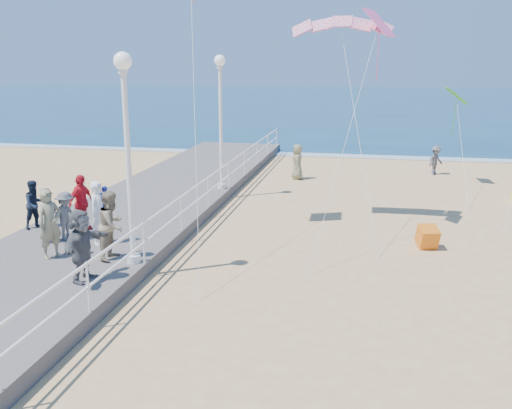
% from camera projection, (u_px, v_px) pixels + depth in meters
% --- Properties ---
extents(ground, '(160.00, 160.00, 0.00)m').
position_uv_depth(ground, '(340.00, 293.00, 13.93)').
color(ground, tan).
rests_on(ground, ground).
extents(ocean, '(160.00, 90.00, 0.05)m').
position_uv_depth(ocean, '(368.00, 103.00, 75.68)').
color(ocean, '#0D3351').
rests_on(ocean, ground).
extents(surf_line, '(160.00, 1.20, 0.04)m').
position_uv_depth(surf_line, '(360.00, 156.00, 33.40)').
color(surf_line, silver).
rests_on(surf_line, ground).
extents(boardwalk, '(5.00, 44.00, 0.40)m').
position_uv_depth(boardwalk, '(59.00, 264.00, 15.32)').
color(boardwalk, '#68625E').
rests_on(boardwalk, ground).
extents(railing, '(0.05, 42.00, 0.55)m').
position_uv_depth(railing, '(143.00, 232.00, 14.59)').
color(railing, white).
rests_on(railing, boardwalk).
extents(lamp_post_mid, '(0.44, 0.44, 5.32)m').
position_uv_depth(lamp_post_mid, '(127.00, 138.00, 14.06)').
color(lamp_post_mid, white).
rests_on(lamp_post_mid, boardwalk).
extents(lamp_post_far, '(0.44, 0.44, 5.32)m').
position_uv_depth(lamp_post_far, '(221.00, 108.00, 22.61)').
color(lamp_post_far, white).
rests_on(lamp_post_far, boardwalk).
extents(woman_holding_toddler, '(0.60, 0.76, 1.83)m').
position_uv_depth(woman_holding_toddler, '(99.00, 213.00, 16.16)').
color(woman_holding_toddler, white).
rests_on(woman_holding_toddler, boardwalk).
extents(toddler_held, '(0.40, 0.46, 0.81)m').
position_uv_depth(toddler_held, '(106.00, 200.00, 16.19)').
color(toddler_held, '#3344BF').
rests_on(toddler_held, boardwalk).
extents(spectator_0, '(0.44, 0.61, 1.58)m').
position_uv_depth(spectator_0, '(49.00, 215.00, 16.38)').
color(spectator_0, '#1B223D').
rests_on(spectator_0, boardwalk).
extents(spectator_1, '(0.74, 0.92, 1.83)m').
position_uv_depth(spectator_1, '(112.00, 225.00, 14.96)').
color(spectator_1, gray).
rests_on(spectator_1, boardwalk).
extents(spectator_2, '(0.75, 1.03, 1.44)m').
position_uv_depth(spectator_2, '(66.00, 216.00, 16.58)').
color(spectator_2, '#5A5B5F').
rests_on(spectator_2, boardwalk).
extents(spectator_3, '(0.64, 1.09, 1.74)m').
position_uv_depth(spectator_3, '(81.00, 203.00, 17.49)').
color(spectator_3, red).
rests_on(spectator_3, boardwalk).
extents(spectator_5, '(0.69, 1.68, 1.76)m').
position_uv_depth(spectator_5, '(82.00, 245.00, 13.43)').
color(spectator_5, '#545659').
rests_on(spectator_5, boardwalk).
extents(spectator_6, '(0.71, 0.81, 1.86)m').
position_uv_depth(spectator_6, '(50.00, 224.00, 15.01)').
color(spectator_6, gray).
rests_on(spectator_6, boardwalk).
extents(spectator_7, '(0.86, 0.92, 1.51)m').
position_uv_depth(spectator_7, '(35.00, 204.00, 17.74)').
color(spectator_7, '#162132').
rests_on(spectator_7, boardwalk).
extents(beach_walker_a, '(1.02, 1.04, 1.43)m').
position_uv_depth(beach_walker_a, '(436.00, 160.00, 28.09)').
color(beach_walker_a, '#545458').
rests_on(beach_walker_a, ground).
extents(beach_walker_c, '(0.68, 0.91, 1.67)m').
position_uv_depth(beach_walker_c, '(297.00, 162.00, 26.97)').
color(beach_walker_c, '#7C7A56').
rests_on(beach_walker_c, ground).
extents(box_kite, '(0.72, 0.83, 0.74)m').
position_uv_depth(box_kite, '(427.00, 239.00, 17.12)').
color(box_kite, red).
rests_on(box_kite, ground).
extents(kite_parafoil, '(3.35, 0.94, 0.65)m').
position_uv_depth(kite_parafoil, '(342.00, 21.00, 18.44)').
color(kite_parafoil, '#D61955').
extents(kite_diamond_pink, '(1.10, 1.33, 0.85)m').
position_uv_depth(kite_diamond_pink, '(379.00, 23.00, 17.62)').
color(kite_diamond_pink, '#F85BA0').
extents(kite_diamond_green, '(1.01, 1.22, 0.72)m').
position_uv_depth(kite_diamond_green, '(456.00, 96.00, 25.04)').
color(kite_diamond_green, green).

